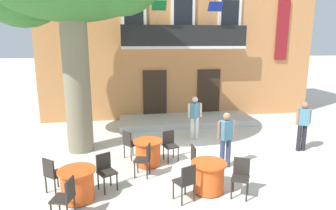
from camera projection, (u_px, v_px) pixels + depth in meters
The scene contains 18 objects.
ground_plane at pixel (204, 157), 9.24m from camera, with size 120.00×120.00×0.00m, color silver.
building_facade at pixel (175, 39), 15.23m from camera, with size 13.00×5.09×7.50m.
entrance_step_platform at pixel (186, 120), 13.12m from camera, with size 5.95×2.01×0.25m, color silver.
cafe_table_near_tree at pixel (148, 152), 8.62m from camera, with size 0.86×0.86×0.76m.
cafe_chair_near_tree_0 at pixel (170, 144), 8.97m from camera, with size 0.49×0.49×0.91m.
cafe_chair_near_tree_1 at pixel (130, 143), 9.05m from camera, with size 0.56×0.56×0.91m.
cafe_chair_near_tree_2 at pixel (145, 158), 7.85m from camera, with size 0.50×0.50×0.91m.
cafe_table_middle at pixel (209, 177), 7.08m from camera, with size 0.86×0.86×0.76m.
cafe_chair_middle_0 at pixel (197, 159), 7.76m from camera, with size 0.41×0.41×0.91m.
cafe_chair_middle_1 at pixel (186, 180), 6.59m from camera, with size 0.53×0.53×0.91m.
cafe_chair_middle_2 at pixel (241, 175), 6.88m from camera, with size 0.54×0.54×0.91m.
cafe_table_front at pixel (78, 185), 6.69m from camera, with size 0.86×0.86×0.76m.
cafe_chair_front_0 at pixel (53, 173), 6.97m from camera, with size 0.56×0.56×0.91m.
cafe_chair_front_1 at pixel (66, 196), 5.92m from camera, with size 0.49×0.49×0.91m.
cafe_chair_front_2 at pixel (106, 169), 7.17m from camera, with size 0.54×0.54×0.91m.
pedestrian_near_entrance at pixel (303, 123), 9.64m from camera, with size 0.53×0.36×1.69m.
pedestrian_mid_plaza at pixel (226, 137), 8.36m from camera, with size 0.53×0.33×1.64m.
pedestrian_by_tree at pixel (195, 116), 10.72m from camera, with size 0.53×0.39×1.64m.
Camera 1 is at (-2.51, -8.38, 3.61)m, focal length 31.14 mm.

